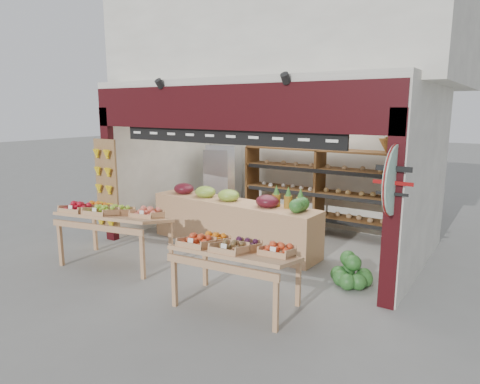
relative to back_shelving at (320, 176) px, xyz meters
name	(u,v)px	position (x,y,z in m)	size (l,w,h in m)	color
ground	(254,249)	(-0.55, -1.73, -1.22)	(60.00, 60.00, 0.00)	slate
shop_structure	(297,44)	(-0.55, -0.12, 2.70)	(6.36, 5.12, 5.40)	silver
banana_board	(106,187)	(-3.28, -2.91, -0.11)	(0.60, 0.15, 1.80)	olive
gift_sign	(393,180)	(2.20, -2.88, 0.53)	(0.04, 0.93, 0.92)	silver
back_shelving	(320,176)	(0.00, 0.00, 0.00)	(3.40, 0.56, 2.07)	brown
refrigerator	(225,182)	(-2.38, -0.12, -0.32)	(0.70, 0.70, 1.80)	silver
cardboard_stack	(194,222)	(-2.28, -1.42, -1.01)	(1.00, 0.72, 0.58)	beige
mid_counter	(232,221)	(-1.03, -1.78, -0.74)	(3.58, 0.88, 1.11)	tan
display_table_left	(110,214)	(-2.26, -3.66, -0.36)	(1.92, 1.32, 1.10)	tan
display_table_right	(233,249)	(0.42, -3.86, -0.43)	(1.68, 1.05, 1.02)	tan
watermelon_pile	(351,274)	(1.55, -2.33, -1.05)	(0.65, 0.62, 0.47)	#184A1B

